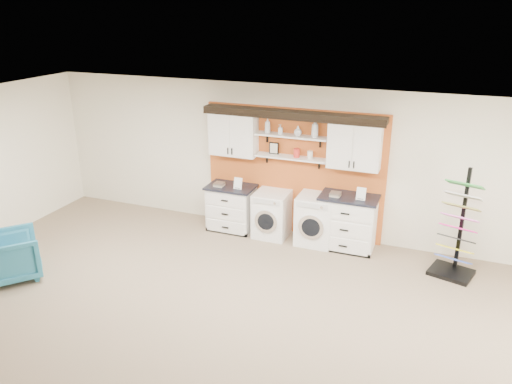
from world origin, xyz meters
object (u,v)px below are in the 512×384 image
at_px(dryer, 316,219).
at_px(base_cabinet_left, 232,207).
at_px(armchair, 12,256).
at_px(base_cabinet_right, 348,222).
at_px(washer, 272,214).
at_px(sample_rack, 456,243).

bearing_deg(dryer, base_cabinet_left, 179.88).
relative_size(dryer, armchair, 1.10).
relative_size(base_cabinet_right, washer, 1.18).
xyz_separation_m(base_cabinet_left, washer, (0.83, -0.00, -0.01)).
bearing_deg(dryer, washer, -180.00).
xyz_separation_m(washer, dryer, (0.85, 0.00, 0.03)).
xyz_separation_m(base_cabinet_left, sample_rack, (4.06, -0.31, 0.11)).
relative_size(base_cabinet_left, washer, 1.05).
xyz_separation_m(dryer, armchair, (-4.19, -2.98, -0.08)).
height_order(base_cabinet_right, washer, base_cabinet_right).
distance_m(washer, dryer, 0.85).
distance_m(base_cabinet_left, armchair, 3.89).
distance_m(base_cabinet_right, washer, 1.43).
distance_m(sample_rack, armchair, 7.09).
height_order(washer, dryer, dryer).
bearing_deg(armchair, sample_rack, -117.07).
relative_size(base_cabinet_left, sample_rack, 0.51).
height_order(base_cabinet_left, sample_rack, sample_rack).
height_order(base_cabinet_right, sample_rack, sample_rack).
xyz_separation_m(washer, armchair, (-3.34, -2.98, -0.05)).
bearing_deg(base_cabinet_left, armchair, -130.10).
relative_size(washer, sample_rack, 0.49).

